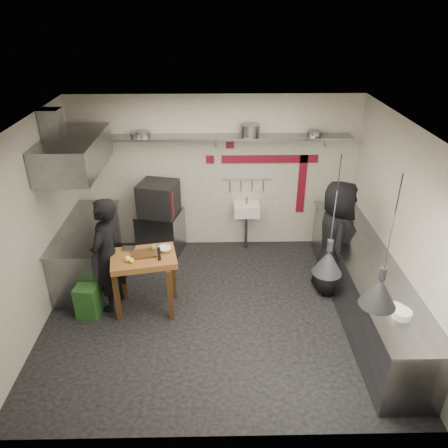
{
  "coord_description": "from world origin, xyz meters",
  "views": [
    {
      "loc": [
        -0.0,
        -5.21,
        4.2
      ],
      "look_at": [
        0.11,
        0.3,
        1.33
      ],
      "focal_mm": 35.0,
      "sensor_mm": 36.0,
      "label": 1
    }
  ],
  "objects_px": {
    "prep_table": "(146,282)",
    "chef_left": "(107,255)",
    "oven_stand": "(161,232)",
    "green_bin": "(89,300)",
    "chef_right": "(335,238)",
    "combi_oven": "(159,199)"
  },
  "relations": [
    {
      "from": "oven_stand",
      "to": "combi_oven",
      "type": "distance_m",
      "value": 0.69
    },
    {
      "from": "oven_stand",
      "to": "chef_left",
      "type": "xyz_separation_m",
      "value": [
        -0.57,
        -1.59,
        0.49
      ]
    },
    {
      "from": "prep_table",
      "to": "combi_oven",
      "type": "bearing_deg",
      "value": 77.16
    },
    {
      "from": "prep_table",
      "to": "green_bin",
      "type": "bearing_deg",
      "value": 178.35
    },
    {
      "from": "oven_stand",
      "to": "prep_table",
      "type": "xyz_separation_m",
      "value": [
        -0.04,
        -1.67,
        0.06
      ]
    },
    {
      "from": "prep_table",
      "to": "chef_left",
      "type": "distance_m",
      "value": 0.69
    },
    {
      "from": "prep_table",
      "to": "chef_left",
      "type": "xyz_separation_m",
      "value": [
        -0.53,
        0.07,
        0.43
      ]
    },
    {
      "from": "oven_stand",
      "to": "green_bin",
      "type": "relative_size",
      "value": 1.6
    },
    {
      "from": "chef_right",
      "to": "green_bin",
      "type": "bearing_deg",
      "value": 107.22
    },
    {
      "from": "combi_oven",
      "to": "chef_right",
      "type": "xyz_separation_m",
      "value": [
        2.82,
        -1.18,
        -0.16
      ]
    },
    {
      "from": "prep_table",
      "to": "chef_right",
      "type": "bearing_deg",
      "value": -2.45
    },
    {
      "from": "combi_oven",
      "to": "chef_right",
      "type": "bearing_deg",
      "value": -8.86
    },
    {
      "from": "chef_left",
      "to": "chef_right",
      "type": "height_order",
      "value": "chef_right"
    },
    {
      "from": "oven_stand",
      "to": "green_bin",
      "type": "distance_m",
      "value": 2.01
    },
    {
      "from": "chef_left",
      "to": "chef_right",
      "type": "distance_m",
      "value": 3.42
    },
    {
      "from": "chef_right",
      "to": "oven_stand",
      "type": "bearing_deg",
      "value": 74.9
    },
    {
      "from": "combi_oven",
      "to": "chef_left",
      "type": "height_order",
      "value": "chef_left"
    },
    {
      "from": "oven_stand",
      "to": "green_bin",
      "type": "bearing_deg",
      "value": -101.94
    },
    {
      "from": "oven_stand",
      "to": "combi_oven",
      "type": "relative_size",
      "value": 1.29
    },
    {
      "from": "green_bin",
      "to": "prep_table",
      "type": "distance_m",
      "value": 0.87
    },
    {
      "from": "oven_stand",
      "to": "chef_right",
      "type": "xyz_separation_m",
      "value": [
        2.83,
        -1.23,
        0.53
      ]
    },
    {
      "from": "prep_table",
      "to": "chef_right",
      "type": "xyz_separation_m",
      "value": [
        2.87,
        0.44,
        0.47
      ]
    }
  ]
}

